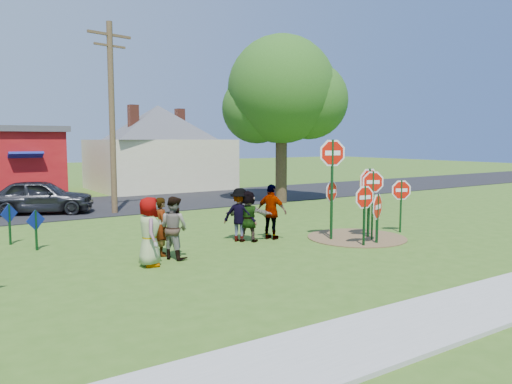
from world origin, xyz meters
TOP-DOWN VIEW (x-y plane):
  - ground at (0.00, 0.00)m, footprint 120.00×120.00m
  - sidewalk at (0.00, -7.20)m, footprint 22.00×1.80m
  - road at (0.00, 11.50)m, footprint 120.00×7.50m
  - dirt_patch at (4.50, -1.00)m, footprint 3.20×3.20m
  - cream_house at (5.50, 18.00)m, footprint 9.40×9.40m
  - stop_sign_a at (3.76, -2.04)m, footprint 0.94×0.10m
  - stop_sign_b at (3.58, -0.78)m, footprint 1.10×0.41m
  - stop_sign_c at (4.63, -1.53)m, footprint 0.81×0.48m
  - stop_sign_d at (4.87, -1.14)m, footprint 1.11×0.08m
  - stop_sign_e at (4.36, -2.00)m, footprint 1.00×0.47m
  - stop_sign_f at (6.46, -1.12)m, footprint 0.82×0.46m
  - stop_sign_g at (3.84, -0.48)m, footprint 0.91×0.33m
  - blue_diamond_c at (-4.57, 2.79)m, footprint 0.56×0.28m
  - blue_diamond_d at (-5.10, 4.05)m, footprint 0.52×0.32m
  - person_a at (-2.50, -0.74)m, footprint 0.75×0.97m
  - person_b at (-1.78, 0.17)m, footprint 0.53×0.67m
  - person_c at (-1.66, -0.35)m, footprint 0.93×1.02m
  - person_d at (1.04, 0.65)m, footprint 1.17×1.24m
  - person_e at (2.05, 0.35)m, footprint 0.88×1.13m
  - person_f at (1.23, 0.47)m, footprint 1.43×1.37m
  - suv at (-3.12, 10.22)m, footprint 4.64×3.28m
  - utility_pole at (-0.40, 8.71)m, footprint 1.96×0.54m
  - leafy_tree at (8.00, 7.77)m, footprint 5.89×5.38m

SIDE VIEW (x-z plane):
  - ground at x=0.00m, z-range 0.00..0.00m
  - dirt_patch at x=4.50m, z-range 0.00..0.03m
  - road at x=0.00m, z-range 0.00..0.04m
  - sidewalk at x=0.00m, z-range 0.00..0.08m
  - blue_diamond_c at x=-4.57m, z-range 0.14..1.33m
  - suv at x=-3.12m, z-range 0.04..1.51m
  - blue_diamond_d at x=-5.10m, z-range 0.15..1.42m
  - person_f at x=1.23m, z-range 0.00..1.62m
  - person_b at x=-1.78m, z-range 0.00..1.62m
  - person_d at x=1.04m, z-range 0.00..1.69m
  - person_c at x=-1.66m, z-range 0.00..1.69m
  - person_a at x=-2.50m, z-range 0.00..1.76m
  - person_e at x=2.05m, z-range 0.00..1.78m
  - stop_sign_e at x=4.36m, z-range 0.22..1.92m
  - stop_sign_a at x=3.76m, z-range 0.35..2.31m
  - stop_sign_f at x=6.46m, z-range 0.38..2.32m
  - stop_sign_g at x=3.84m, z-range 0.36..2.36m
  - stop_sign_c at x=4.63m, z-range 0.47..2.80m
  - stop_sign_d at x=4.87m, z-range 0.49..2.91m
  - stop_sign_b at x=3.58m, z-range 0.77..4.13m
  - cream_house at x=5.50m, z-range -0.33..6.17m
  - utility_pole at x=-0.40m, z-range 0.21..8.33m
  - leafy_tree at x=8.00m, z-range 1.20..9.58m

